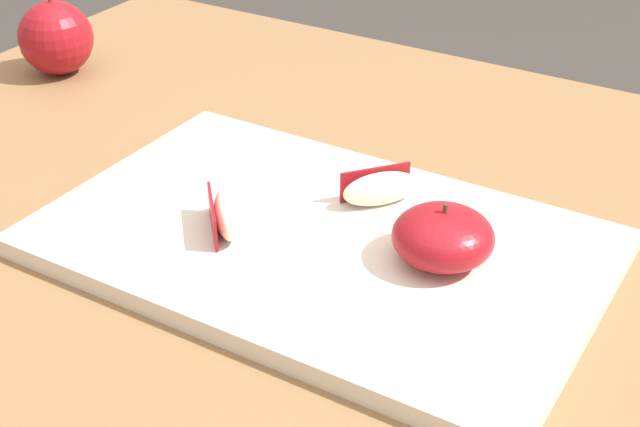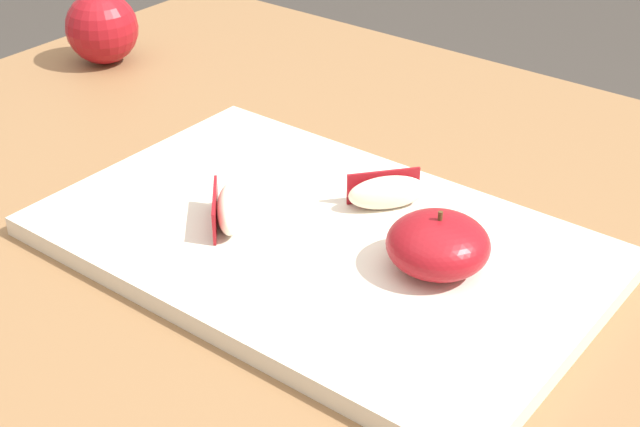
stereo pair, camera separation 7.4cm
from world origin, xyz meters
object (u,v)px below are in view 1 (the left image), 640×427
(cutting_board, at_px, (320,243))
(apple_wedge_front, at_px, (380,188))
(apple_wedge_right, at_px, (226,214))
(whole_apple_red_delicious, at_px, (56,38))
(apple_half_skin_up, at_px, (442,238))

(cutting_board, bearing_deg, apple_wedge_front, 75.24)
(apple_wedge_right, relative_size, whole_apple_red_delicious, 0.70)
(apple_half_skin_up, height_order, apple_wedge_front, apple_half_skin_up)
(apple_half_skin_up, height_order, apple_wedge_right, apple_half_skin_up)
(cutting_board, distance_m, apple_half_skin_up, 0.11)
(apple_wedge_front, bearing_deg, cutting_board, -104.76)
(whole_apple_red_delicious, bearing_deg, cutting_board, -20.16)
(apple_wedge_right, bearing_deg, apple_wedge_front, 49.77)
(apple_wedge_right, bearing_deg, cutting_board, 26.13)
(cutting_board, bearing_deg, apple_half_skin_up, 8.39)
(cutting_board, height_order, apple_wedge_right, apple_wedge_right)
(apple_wedge_right, bearing_deg, whole_apple_red_delicious, 152.60)
(cutting_board, height_order, apple_half_skin_up, apple_half_skin_up)
(apple_half_skin_up, height_order, whole_apple_red_delicious, whole_apple_red_delicious)
(apple_wedge_front, relative_size, whole_apple_red_delicious, 0.71)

